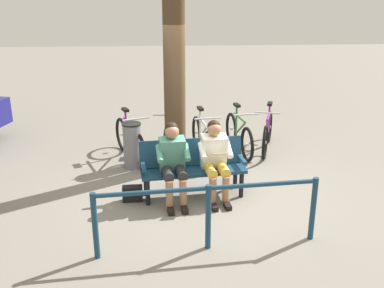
{
  "coord_description": "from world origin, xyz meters",
  "views": [
    {
      "loc": [
        0.66,
        6.21,
        3.0
      ],
      "look_at": [
        0.23,
        -0.19,
        0.75
      ],
      "focal_mm": 40.62,
      "sensor_mm": 36.0,
      "label": 1
    }
  ],
  "objects_px": {
    "handbag": "(133,194)",
    "bicycle_black": "(202,139)",
    "person_reading": "(215,156)",
    "bicycle_green": "(168,135)",
    "litter_bin": "(132,145)",
    "bicycle_silver": "(130,140)",
    "bench": "(192,164)",
    "bicycle_blue": "(267,133)",
    "bicycle_orange": "(239,135)",
    "person_companion": "(173,159)",
    "tree_trunk": "(174,74)"
  },
  "relations": [
    {
      "from": "bench",
      "to": "bicycle_green",
      "type": "bearing_deg",
      "value": -86.15
    },
    {
      "from": "handbag",
      "to": "litter_bin",
      "type": "height_order",
      "value": "litter_bin"
    },
    {
      "from": "bicycle_blue",
      "to": "bicycle_black",
      "type": "xyz_separation_m",
      "value": [
        1.33,
        0.29,
        0.0
      ]
    },
    {
      "from": "bicycle_blue",
      "to": "bicycle_orange",
      "type": "distance_m",
      "value": 0.59
    },
    {
      "from": "person_reading",
      "to": "tree_trunk",
      "type": "height_order",
      "value": "tree_trunk"
    },
    {
      "from": "bench",
      "to": "handbag",
      "type": "relative_size",
      "value": 5.48
    },
    {
      "from": "person_reading",
      "to": "litter_bin",
      "type": "xyz_separation_m",
      "value": [
        1.33,
        -1.31,
        -0.25
      ]
    },
    {
      "from": "person_companion",
      "to": "bicycle_orange",
      "type": "relative_size",
      "value": 0.72
    },
    {
      "from": "bench",
      "to": "tree_trunk",
      "type": "bearing_deg",
      "value": -86.03
    },
    {
      "from": "litter_bin",
      "to": "bicycle_silver",
      "type": "xyz_separation_m",
      "value": [
        0.08,
        -0.45,
        -0.05
      ]
    },
    {
      "from": "litter_bin",
      "to": "bicycle_orange",
      "type": "relative_size",
      "value": 0.49
    },
    {
      "from": "litter_bin",
      "to": "bicycle_silver",
      "type": "relative_size",
      "value": 0.52
    },
    {
      "from": "bicycle_orange",
      "to": "bicycle_silver",
      "type": "bearing_deg",
      "value": -92.68
    },
    {
      "from": "bench",
      "to": "litter_bin",
      "type": "relative_size",
      "value": 1.99
    },
    {
      "from": "person_reading",
      "to": "handbag",
      "type": "bearing_deg",
      "value": -3.81
    },
    {
      "from": "bicycle_blue",
      "to": "bicycle_green",
      "type": "relative_size",
      "value": 0.96
    },
    {
      "from": "bicycle_silver",
      "to": "person_companion",
      "type": "bearing_deg",
      "value": 0.6
    },
    {
      "from": "handbag",
      "to": "bicycle_silver",
      "type": "bearing_deg",
      "value": -85.19
    },
    {
      "from": "person_companion",
      "to": "bicycle_blue",
      "type": "distance_m",
      "value": 2.86
    },
    {
      "from": "handbag",
      "to": "bicycle_black",
      "type": "xyz_separation_m",
      "value": [
        -1.22,
        -1.8,
        0.24
      ]
    },
    {
      "from": "bench",
      "to": "bicycle_black",
      "type": "bearing_deg",
      "value": -107.14
    },
    {
      "from": "bicycle_green",
      "to": "handbag",
      "type": "bearing_deg",
      "value": -10.8
    },
    {
      "from": "bench",
      "to": "tree_trunk",
      "type": "xyz_separation_m",
      "value": [
        0.22,
        -1.2,
        1.18
      ]
    },
    {
      "from": "bicycle_orange",
      "to": "bicycle_green",
      "type": "xyz_separation_m",
      "value": [
        1.39,
        -0.08,
        0.0
      ]
    },
    {
      "from": "person_reading",
      "to": "bicycle_green",
      "type": "height_order",
      "value": "person_reading"
    },
    {
      "from": "person_reading",
      "to": "bicycle_blue",
      "type": "bearing_deg",
      "value": -129.22
    },
    {
      "from": "bicycle_orange",
      "to": "bench",
      "type": "bearing_deg",
      "value": -37.57
    },
    {
      "from": "tree_trunk",
      "to": "litter_bin",
      "type": "xyz_separation_m",
      "value": [
        0.77,
        0.02,
        -1.27
      ]
    },
    {
      "from": "litter_bin",
      "to": "bicycle_orange",
      "type": "xyz_separation_m",
      "value": [
        -2.03,
        -0.64,
        -0.05
      ]
    },
    {
      "from": "bicycle_silver",
      "to": "bench",
      "type": "bearing_deg",
      "value": 11.1
    },
    {
      "from": "handbag",
      "to": "tree_trunk",
      "type": "height_order",
      "value": "tree_trunk"
    },
    {
      "from": "person_reading",
      "to": "bench",
      "type": "bearing_deg",
      "value": -27.37
    },
    {
      "from": "bicycle_orange",
      "to": "bicycle_silver",
      "type": "relative_size",
      "value": 1.06
    },
    {
      "from": "handbag",
      "to": "bicycle_green",
      "type": "xyz_separation_m",
      "value": [
        -0.57,
        -2.09,
        0.24
      ]
    },
    {
      "from": "bench",
      "to": "handbag",
      "type": "distance_m",
      "value": 1.02
    },
    {
      "from": "handbag",
      "to": "person_companion",
      "type": "bearing_deg",
      "value": 178.94
    },
    {
      "from": "person_reading",
      "to": "bicycle_green",
      "type": "relative_size",
      "value": 0.72
    },
    {
      "from": "bicycle_green",
      "to": "bicycle_blue",
      "type": "bearing_deg",
      "value": 94.39
    },
    {
      "from": "litter_bin",
      "to": "bicycle_blue",
      "type": "bearing_deg",
      "value": -164.77
    },
    {
      "from": "bicycle_blue",
      "to": "bicycle_black",
      "type": "relative_size",
      "value": 0.97
    },
    {
      "from": "litter_bin",
      "to": "bicycle_orange",
      "type": "distance_m",
      "value": 2.13
    },
    {
      "from": "person_companion",
      "to": "litter_bin",
      "type": "distance_m",
      "value": 1.57
    },
    {
      "from": "person_reading",
      "to": "person_companion",
      "type": "height_order",
      "value": "same"
    },
    {
      "from": "bench",
      "to": "bicycle_blue",
      "type": "bearing_deg",
      "value": -137.27
    },
    {
      "from": "person_reading",
      "to": "person_companion",
      "type": "xyz_separation_m",
      "value": [
        0.64,
        0.07,
        -0.0
      ]
    },
    {
      "from": "bicycle_blue",
      "to": "bicycle_orange",
      "type": "xyz_separation_m",
      "value": [
        0.59,
        0.08,
        0.0
      ]
    },
    {
      "from": "litter_bin",
      "to": "bicycle_black",
      "type": "relative_size",
      "value": 0.49
    },
    {
      "from": "person_companion",
      "to": "bicycle_black",
      "type": "relative_size",
      "value": 0.72
    },
    {
      "from": "person_companion",
      "to": "bicycle_blue",
      "type": "xyz_separation_m",
      "value": [
        -1.93,
        -2.1,
        -0.3
      ]
    },
    {
      "from": "litter_bin",
      "to": "bicycle_green",
      "type": "distance_m",
      "value": 0.97
    }
  ]
}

